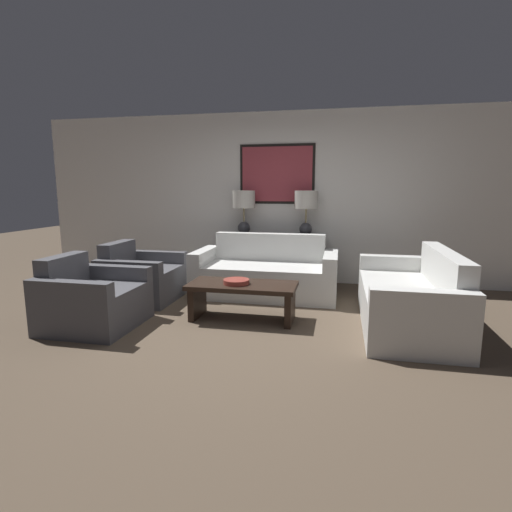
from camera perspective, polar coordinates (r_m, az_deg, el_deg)
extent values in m
plane|color=brown|center=(4.22, -2.56, -10.98)|extent=(20.00, 20.00, 0.00)
cube|color=silver|center=(6.43, 3.06, 8.23)|extent=(7.93, 0.10, 2.65)
cube|color=black|center=(6.37, 3.01, 11.59)|extent=(1.18, 0.01, 0.92)
cube|color=#9E3842|center=(6.37, 3.00, 11.60)|extent=(1.10, 0.02, 0.84)
cube|color=black|center=(6.26, 2.60, -0.57)|extent=(1.54, 0.37, 0.75)
cylinder|color=#333338|center=(6.30, -1.72, 3.05)|extent=(0.17, 0.17, 0.02)
sphere|color=#333338|center=(6.29, -1.73, 4.05)|extent=(0.20, 0.20, 0.20)
cylinder|color=#8C7A51|center=(6.27, -1.74, 5.92)|extent=(0.02, 0.02, 0.21)
cylinder|color=#B2ADA3|center=(6.26, -1.75, 8.11)|extent=(0.35, 0.35, 0.27)
cylinder|color=#333338|center=(6.14, 7.08, 2.81)|extent=(0.17, 0.17, 0.02)
sphere|color=#333338|center=(6.13, 7.10, 3.84)|extent=(0.20, 0.20, 0.20)
cylinder|color=#8C7A51|center=(6.11, 7.14, 5.75)|extent=(0.02, 0.02, 0.21)
cylinder|color=#B2ADA3|center=(6.10, 7.19, 8.00)|extent=(0.35, 0.35, 0.27)
cube|color=silver|center=(5.49, 1.16, -3.67)|extent=(1.60, 0.73, 0.44)
cube|color=silver|center=(5.89, 2.00, -0.79)|extent=(1.60, 0.18, 0.83)
cube|color=silver|center=(5.78, -7.37, -2.13)|extent=(0.18, 0.91, 0.62)
cube|color=silver|center=(5.46, 10.55, -2.90)|extent=(0.18, 0.91, 0.62)
cube|color=silver|center=(4.66, 19.49, -6.66)|extent=(0.73, 1.60, 0.44)
cube|color=silver|center=(4.70, 25.17, -4.43)|extent=(0.18, 1.60, 0.83)
cube|color=silver|center=(5.51, 19.30, -3.19)|extent=(0.91, 0.18, 0.62)
cube|color=silver|center=(3.81, 22.63, -9.07)|extent=(0.91, 0.18, 0.62)
cube|color=black|center=(4.53, -1.95, -4.24)|extent=(1.22, 0.56, 0.05)
cube|color=black|center=(4.74, -8.38, -6.36)|extent=(0.07, 0.45, 0.37)
cube|color=black|center=(4.49, 4.89, -7.20)|extent=(0.07, 0.45, 0.37)
cylinder|color=#93382D|center=(4.49, -2.83, -3.68)|extent=(0.29, 0.29, 0.05)
cube|color=#4C4C51|center=(5.56, -14.92, -3.84)|extent=(0.72, 0.66, 0.44)
cube|color=#4C4C51|center=(5.74, -19.03, -1.92)|extent=(0.18, 0.66, 0.77)
cube|color=#4C4C51|center=(5.24, -17.81, -3.90)|extent=(0.90, 0.14, 0.60)
cube|color=#4C4C51|center=(5.93, -14.00, -2.17)|extent=(0.90, 0.14, 0.60)
cube|color=#4C4C51|center=(4.64, -21.03, -6.84)|extent=(0.72, 0.66, 0.44)
cube|color=#4C4C51|center=(4.86, -25.64, -4.40)|extent=(0.18, 0.66, 0.77)
cube|color=#4C4C51|center=(4.36, -24.96, -7.08)|extent=(0.90, 0.14, 0.60)
cube|color=#4C4C51|center=(5.00, -19.47, -4.65)|extent=(0.90, 0.14, 0.60)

